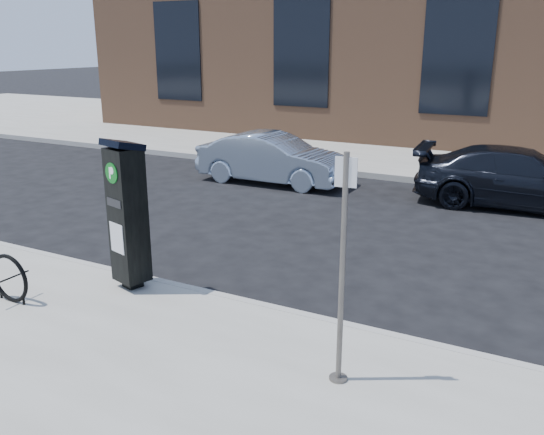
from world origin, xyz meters
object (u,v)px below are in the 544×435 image
Objects in this scene: parking_kiosk at (128,213)px; car_silver at (272,158)px; car_dark at (520,178)px; bike_rack at (10,278)px; sign_pole at (342,273)px.

car_silver is at bearing 117.76° from parking_kiosk.
parking_kiosk is 0.47× the size of car_dark.
parking_kiosk is 1.66m from bike_rack.
sign_pole is 3.49× the size of bike_rack.
car_dark is (5.55, 0.48, 0.01)m from car_silver.
car_dark is (4.10, 7.23, -0.56)m from parking_kiosk.
parking_kiosk is at bearing 145.73° from car_dark.
sign_pole is at bearing 169.45° from car_dark.
sign_pole reaches higher than car_silver.
sign_pole is at bearing 3.94° from bike_rack.
bike_rack is 0.17× the size of car_silver.
bike_rack is at bearing 143.59° from car_dark.
bike_rack is (-4.31, -0.28, -0.80)m from sign_pole.
car_dark reaches higher than bike_rack.
sign_pole reaches higher than bike_rack.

